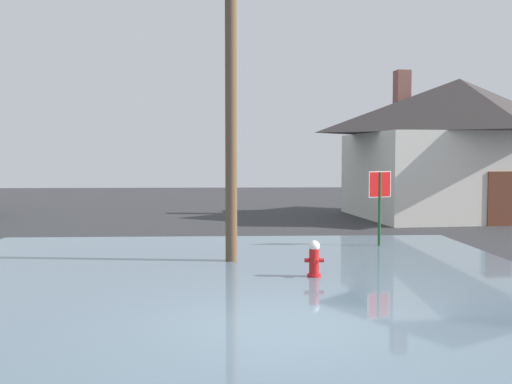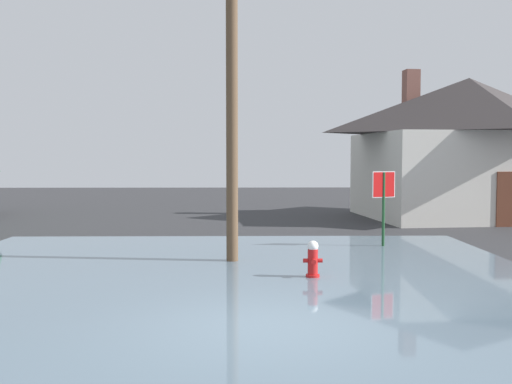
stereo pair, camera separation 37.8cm
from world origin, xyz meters
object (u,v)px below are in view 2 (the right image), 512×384
at_px(fire_hydrant, 313,260).
at_px(stop_sign_far, 384,193).
at_px(utility_pole, 232,59).
at_px(house, 468,146).

height_order(fire_hydrant, stop_sign_far, stop_sign_far).
xyz_separation_m(fire_hydrant, stop_sign_far, (2.45, 4.26, 1.12)).
relative_size(fire_hydrant, stop_sign_far, 0.38).
bearing_deg(fire_hydrant, utility_pole, 131.27).
bearing_deg(house, fire_hydrant, -122.28).
relative_size(utility_pole, stop_sign_far, 4.36).
xyz_separation_m(utility_pole, house, (9.52, 10.39, -1.84)).
height_order(fire_hydrant, house, house).
distance_m(fire_hydrant, utility_pole, 5.15).
xyz_separation_m(fire_hydrant, utility_pole, (-1.72, 1.96, 4.44)).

